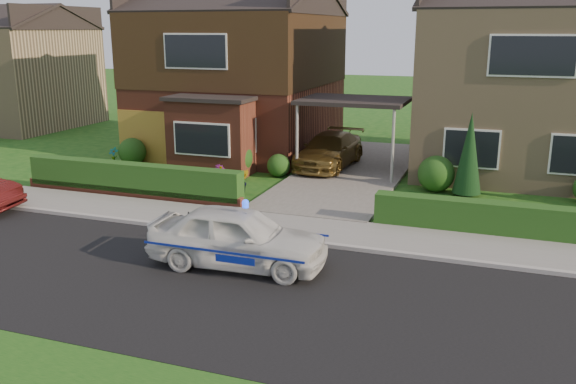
% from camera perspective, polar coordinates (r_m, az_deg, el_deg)
% --- Properties ---
extents(ground, '(120.00, 120.00, 0.00)m').
position_cam_1_polar(ground, '(12.85, -5.91, -8.95)').
color(ground, '#144612').
rests_on(ground, ground).
extents(road, '(60.00, 6.00, 0.02)m').
position_cam_1_polar(road, '(12.85, -5.91, -8.95)').
color(road, black).
rests_on(road, ground).
extents(kerb, '(60.00, 0.16, 0.12)m').
position_cam_1_polar(kerb, '(15.43, -1.05, -4.44)').
color(kerb, '#9E9993').
rests_on(kerb, ground).
extents(sidewalk, '(60.00, 2.00, 0.10)m').
position_cam_1_polar(sidewalk, '(16.37, 0.25, -3.32)').
color(sidewalk, slate).
rests_on(sidewalk, ground).
extents(driveway, '(3.80, 12.00, 0.12)m').
position_cam_1_polar(driveway, '(22.75, 6.04, 1.88)').
color(driveway, '#666059').
rests_on(driveway, ground).
extents(house_left, '(7.50, 9.53, 7.25)m').
position_cam_1_polar(house_left, '(26.83, -4.55, 12.01)').
color(house_left, brown).
rests_on(house_left, ground).
extents(house_right, '(7.50, 8.06, 7.25)m').
position_cam_1_polar(house_right, '(24.60, 21.48, 10.42)').
color(house_right, tan).
rests_on(house_right, ground).
extents(carport_link, '(3.80, 3.00, 2.77)m').
position_cam_1_polar(carport_link, '(22.26, 6.19, 8.38)').
color(carport_link, black).
rests_on(carport_link, ground).
extents(garage_door, '(2.20, 0.10, 2.10)m').
position_cam_1_polar(garage_door, '(24.85, -13.37, 5.01)').
color(garage_door, brown).
rests_on(garage_door, ground).
extents(dwarf_wall, '(7.70, 0.25, 0.36)m').
position_cam_1_polar(dwarf_wall, '(19.91, -14.51, -0.07)').
color(dwarf_wall, brown).
rests_on(dwarf_wall, ground).
extents(hedge_left, '(7.50, 0.55, 0.90)m').
position_cam_1_polar(hedge_left, '(20.08, -14.24, -0.46)').
color(hedge_left, '#193E13').
rests_on(hedge_left, ground).
extents(hedge_right, '(7.50, 0.55, 0.80)m').
position_cam_1_polar(hedge_right, '(16.75, 20.88, -4.10)').
color(hedge_right, '#193E13').
rests_on(hedge_right, ground).
extents(shrub_left_far, '(1.08, 1.08, 1.08)m').
position_cam_1_polar(shrub_left_far, '(24.71, -14.37, 3.68)').
color(shrub_left_far, '#193E13').
rests_on(shrub_left_far, ground).
extents(shrub_left_mid, '(1.32, 1.32, 1.32)m').
position_cam_1_polar(shrub_left_mid, '(22.33, -5.01, 3.23)').
color(shrub_left_mid, '#193E13').
rests_on(shrub_left_mid, ground).
extents(shrub_left_near, '(0.84, 0.84, 0.84)m').
position_cam_1_polar(shrub_left_near, '(22.05, -0.89, 2.50)').
color(shrub_left_near, '#193E13').
rests_on(shrub_left_near, ground).
extents(shrub_right_near, '(1.20, 1.20, 1.20)m').
position_cam_1_polar(shrub_right_near, '(20.57, 13.69, 1.67)').
color(shrub_right_near, '#193E13').
rests_on(shrub_right_near, ground).
extents(conifer_a, '(0.90, 0.90, 2.60)m').
position_cam_1_polar(conifer_a, '(20.16, 16.57, 3.24)').
color(conifer_a, black).
rests_on(conifer_a, ground).
extents(neighbour_left, '(6.50, 7.00, 5.20)m').
position_cam_1_polar(neighbour_left, '(36.67, -24.11, 9.68)').
color(neighbour_left, tan).
rests_on(neighbour_left, ground).
extents(police_car, '(3.72, 4.12, 1.54)m').
position_cam_1_polar(police_car, '(13.69, -4.71, -4.27)').
color(police_car, silver).
rests_on(police_car, ground).
extents(driveway_car, '(2.00, 4.40, 1.25)m').
position_cam_1_polar(driveway_car, '(23.19, 3.89, 3.91)').
color(driveway_car, brown).
rests_on(driveway_car, driveway).
extents(potted_plant_a, '(0.40, 0.27, 0.75)m').
position_cam_1_polar(potted_plant_a, '(24.62, -15.96, 3.14)').
color(potted_plant_a, gray).
rests_on(potted_plant_a, ground).
extents(potted_plant_b, '(0.57, 0.56, 0.81)m').
position_cam_1_polar(potted_plant_b, '(19.75, -4.30, 0.94)').
color(potted_plant_b, gray).
rests_on(potted_plant_b, ground).
extents(potted_plant_c, '(0.51, 0.51, 0.68)m').
position_cam_1_polar(potted_plant_c, '(21.10, -6.40, 1.60)').
color(potted_plant_c, gray).
rests_on(potted_plant_c, ground).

